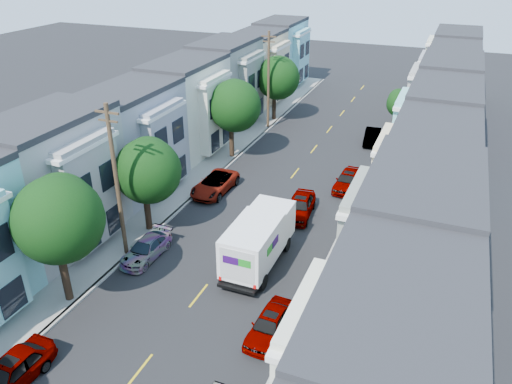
{
  "coord_description": "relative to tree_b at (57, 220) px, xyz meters",
  "views": [
    {
      "loc": [
        11.56,
        -19.92,
        18.38
      ],
      "look_at": [
        -0.22,
        9.42,
        2.2
      ],
      "focal_mm": 35.0,
      "sensor_mm": 36.0,
      "label": 1
    }
  ],
  "objects": [
    {
      "name": "tree_b",
      "position": [
        0.0,
        0.0,
        0.0
      ],
      "size": [
        4.7,
        4.7,
        7.72
      ],
      "color": "black",
      "rests_on": "ground"
    },
    {
      "name": "curb_left",
      "position": [
        0.25,
        18.06,
        -5.27
      ],
      "size": [
        0.3,
        70.0,
        0.15
      ],
      "primitive_type": "cube",
      "color": "gray",
      "rests_on": "ground"
    },
    {
      "name": "tree_far_r",
      "position": [
        13.19,
        32.75,
        -1.65
      ],
      "size": [
        2.73,
        2.73,
        5.12
      ],
      "color": "black",
      "rests_on": "ground"
    },
    {
      "name": "parked_right_b",
      "position": [
        11.2,
        1.62,
        -4.66
      ],
      "size": [
        1.81,
        4.3,
        1.37
      ],
      "primitive_type": "imported",
      "rotation": [
        0.0,
        0.0,
        -0.05
      ],
      "color": "silver",
      "rests_on": "ground"
    },
    {
      "name": "utility_pole_near",
      "position": [
        0.0,
        5.06,
        -0.2
      ],
      "size": [
        1.6,
        0.26,
        10.0
      ],
      "color": "#42301E",
      "rests_on": "ground"
    },
    {
      "name": "lead_sedan",
      "position": [
        8.89,
        14.14,
        -4.58
      ],
      "size": [
        2.27,
        4.92,
        1.55
      ],
      "primitive_type": "imported",
      "rotation": [
        0.0,
        0.0,
        0.1
      ],
      "color": "black",
      "rests_on": "ground"
    },
    {
      "name": "tree_c",
      "position": [
        -0.0,
        8.24,
        -0.73
      ],
      "size": [
        4.41,
        4.41,
        6.84
      ],
      "color": "black",
      "rests_on": "ground"
    },
    {
      "name": "centerline",
      "position": [
        6.3,
        18.06,
        -5.35
      ],
      "size": [
        0.12,
        70.0,
        0.01
      ],
      "primitive_type": "cube",
      "color": "gold",
      "rests_on": "ground"
    },
    {
      "name": "parked_left_c",
      "position": [
        1.4,
        5.3,
        -4.73
      ],
      "size": [
        1.82,
        4.17,
        1.24
      ],
      "primitive_type": "imported",
      "rotation": [
        0.0,
        0.0,
        -0.02
      ],
      "color": "#93949C",
      "rests_on": "ground"
    },
    {
      "name": "curb_right",
      "position": [
        12.35,
        18.06,
        -5.27
      ],
      "size": [
        0.3,
        70.0,
        0.15
      ],
      "primitive_type": "cube",
      "color": "gray",
      "rests_on": "ground"
    },
    {
      "name": "townhouse_row_left",
      "position": [
        -4.85,
        18.06,
        -5.35
      ],
      "size": [
        5.0,
        70.0,
        8.5
      ],
      "primitive_type": "cube",
      "color": "beige",
      "rests_on": "ground"
    },
    {
      "name": "sidewalk_right",
      "position": [
        13.65,
        18.06,
        -5.27
      ],
      "size": [
        2.6,
        70.0,
        0.15
      ],
      "primitive_type": "cube",
      "color": "gray",
      "rests_on": "ground"
    },
    {
      "name": "sidewalk_left",
      "position": [
        -1.05,
        18.06,
        -5.27
      ],
      "size": [
        2.6,
        70.0,
        0.15
      ],
      "primitive_type": "cube",
      "color": "gray",
      "rests_on": "ground"
    },
    {
      "name": "utility_pole_far",
      "position": [
        0.0,
        31.06,
        -0.2
      ],
      "size": [
        1.6,
        0.26,
        10.0
      ],
      "color": "#42301E",
      "rests_on": "ground"
    },
    {
      "name": "parked_left_b",
      "position": [
        1.4,
        -5.84,
        -4.58
      ],
      "size": [
        1.87,
        4.74,
        1.53
      ],
      "primitive_type": "imported",
      "rotation": [
        0.0,
        0.0,
        -0.01
      ],
      "color": "black",
      "rests_on": "ground"
    },
    {
      "name": "ground",
      "position": [
        6.3,
        3.06,
        -5.35
      ],
      "size": [
        160.0,
        160.0,
        0.0
      ],
      "primitive_type": "plane",
      "color": "black",
      "rests_on": "ground"
    },
    {
      "name": "parked_right_c",
      "position": [
        11.2,
        19.83,
        -4.59
      ],
      "size": [
        1.97,
        4.73,
        1.51
      ],
      "primitive_type": "imported",
      "rotation": [
        0.0,
        0.0,
        -0.04
      ],
      "color": "black",
      "rests_on": "ground"
    },
    {
      "name": "townhouse_row_right",
      "position": [
        17.45,
        18.06,
        -5.35
      ],
      "size": [
        5.0,
        70.0,
        8.5
      ],
      "primitive_type": "cube",
      "color": "beige",
      "rests_on": "ground"
    },
    {
      "name": "fedex_truck",
      "position": [
        8.32,
        7.31,
        -3.54
      ],
      "size": [
        2.6,
        6.76,
        3.24
      ],
      "rotation": [
        0.0,
        0.0,
        0.0
      ],
      "color": "white",
      "rests_on": "ground"
    },
    {
      "name": "parked_right_d",
      "position": [
        11.2,
        30.77,
        -4.66
      ],
      "size": [
        1.81,
        4.22,
        1.37
      ],
      "primitive_type": "imported",
      "rotation": [
        0.0,
        0.0,
        0.09
      ],
      "color": "black",
      "rests_on": "ground"
    },
    {
      "name": "road_slab",
      "position": [
        6.3,
        18.06,
        -5.34
      ],
      "size": [
        12.0,
        70.0,
        0.02
      ],
      "primitive_type": "cube",
      "color": "black",
      "rests_on": "ground"
    },
    {
      "name": "parked_left_d",
      "position": [
        1.4,
        15.23,
        -4.64
      ],
      "size": [
        2.5,
        5.16,
        1.41
      ],
      "primitive_type": "imported",
      "rotation": [
        0.0,
        0.0,
        -0.03
      ],
      "color": "#612C17",
      "rests_on": "ground"
    },
    {
      "name": "tree_d",
      "position": [
        0.0,
        22.31,
        -0.36
      ],
      "size": [
        4.7,
        4.7,
        7.36
      ],
      "color": "black",
      "rests_on": "ground"
    },
    {
      "name": "tree_e",
      "position": [
        0.0,
        33.76,
        -0.53
      ],
      "size": [
        4.7,
        4.7,
        7.18
      ],
      "color": "black",
      "rests_on": "ground"
    }
  ]
}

